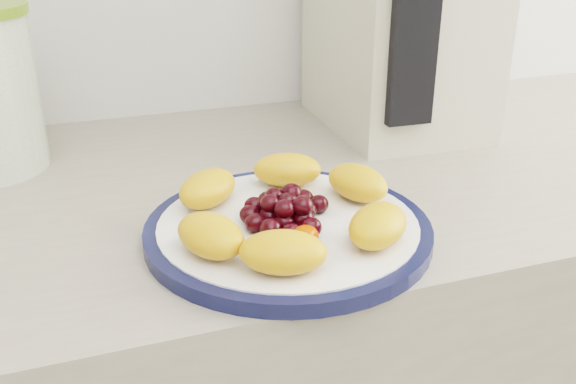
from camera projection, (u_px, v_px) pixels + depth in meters
name	position (u px, v px, depth m)	size (l,w,h in m)	color
plate_rim	(288.00, 230.00, 0.65)	(0.29, 0.29, 0.01)	#11173B
plate_face	(288.00, 229.00, 0.65)	(0.26, 0.26, 0.02)	white
appliance_body	(399.00, 7.00, 0.92)	(0.20, 0.28, 0.35)	beige
appliance_panel	(415.00, 21.00, 0.78)	(0.06, 0.02, 0.26)	black
fruit_plate	(287.00, 208.00, 0.64)	(0.25, 0.25, 0.04)	orange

